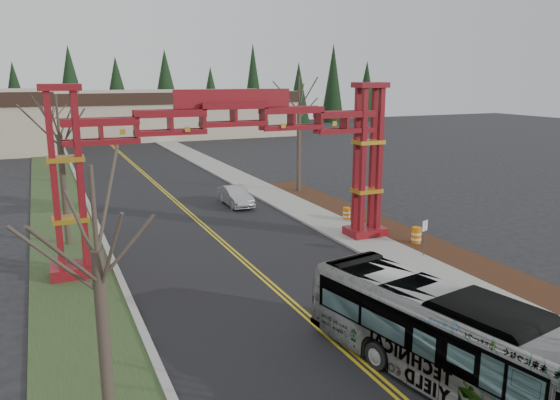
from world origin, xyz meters
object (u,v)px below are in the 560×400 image
street_sign (425,231)px  barrel_north (347,214)px  bare_tree_median_near (97,252)px  barrel_mid (357,216)px  barrel_south (416,236)px  transit_bus (455,342)px  silver_sedan (236,196)px  bare_tree_right_far (299,106)px  bare_tree_median_far (50,123)px  gateway_arch (234,142)px  bare_tree_median_mid (59,136)px  retail_building_east (166,113)px

street_sign → barrel_north: 8.13m
bare_tree_median_near → barrel_mid: (17.18, 16.10, -4.73)m
street_sign → barrel_south: 2.41m
transit_bus → silver_sedan: size_ratio=2.50×
bare_tree_right_far → street_sign: bearing=-94.1°
transit_bus → bare_tree_median_far: (-9.80, 40.48, 3.75)m
gateway_arch → bare_tree_median_far: (-8.00, 25.90, -0.74)m
barrel_mid → barrel_north: barrel_mid is taller
bare_tree_median_mid → retail_building_east: bearing=72.3°
bare_tree_median_far → transit_bus: bearing=-76.4°
barrel_north → barrel_south: bearing=-81.8°
barrel_south → bare_tree_median_near: bearing=-148.6°
retail_building_east → bare_tree_median_mid: bare_tree_median_mid is taller
barrel_north → bare_tree_median_near: bearing=-134.9°
bare_tree_median_near → barrel_south: bearing=31.4°
gateway_arch → bare_tree_median_mid: gateway_arch is taller
street_sign → bare_tree_median_far: bearing=118.9°
retail_building_east → bare_tree_median_far: bearing=-116.5°
gateway_arch → barrel_mid: bearing=17.0°
retail_building_east → bare_tree_median_mid: size_ratio=4.58×
bare_tree_median_near → bare_tree_median_mid: size_ratio=0.88×
gateway_arch → barrel_north: bearing=22.3°
bare_tree_median_near → barrel_mid: 24.02m
bare_tree_median_mid → barrel_north: 17.92m
barrel_south → bare_tree_right_far: bearing=89.2°
transit_bus → barrel_north: transit_bus is taller
transit_bus → bare_tree_median_mid: bearing=105.0°
silver_sedan → bare_tree_median_near: 27.01m
street_sign → gateway_arch: bearing=153.2°
retail_building_east → bare_tree_median_mid: 59.37m
silver_sedan → barrel_south: (6.06, -13.06, -0.19)m
silver_sedan → barrel_mid: size_ratio=4.43×
gateway_arch → street_sign: bearing=-26.8°
barrel_south → barrel_north: bearing=98.2°
barrel_mid → barrel_south: bearing=-83.5°
transit_bus → street_sign: (6.93, 10.17, -0.06)m
silver_sedan → street_sign: 15.86m
bare_tree_right_far → barrel_north: bearing=-96.6°
barrel_north → retail_building_east: bearing=88.9°
gateway_arch → barrel_mid: size_ratio=18.80×
retail_building_east → bare_tree_median_far: bare_tree_median_far is taller
bare_tree_right_far → street_sign: bare_tree_right_far is taller
bare_tree_right_far → street_sign: size_ratio=4.64×
street_sign → bare_tree_right_far: bearing=85.9°
transit_bus → bare_tree_median_mid: 22.76m
transit_bus → bare_tree_median_near: 10.56m
bare_tree_right_far → barrel_mid: bare_tree_right_far is taller
gateway_arch → silver_sedan: 12.42m
barrel_mid → silver_sedan: bearing=125.0°
bare_tree_median_mid → bare_tree_median_near: bearing=-90.0°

